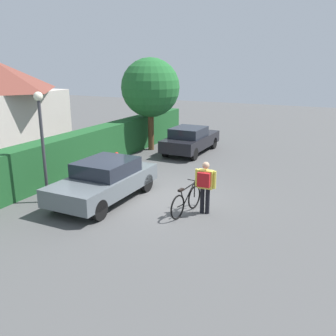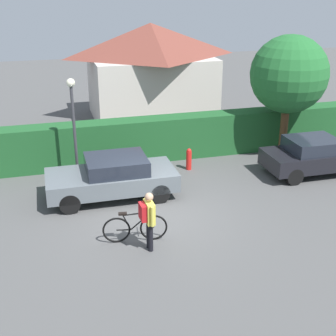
% 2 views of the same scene
% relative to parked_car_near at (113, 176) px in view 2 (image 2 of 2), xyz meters
% --- Properties ---
extents(ground_plane, '(60.00, 60.00, 0.00)m').
position_rel_parked_car_near_xyz_m(ground_plane, '(0.98, -1.61, -0.71)').
color(ground_plane, '#4D4D4D').
extents(hedge_row, '(21.08, 0.90, 1.63)m').
position_rel_parked_car_near_xyz_m(hedge_row, '(0.98, 2.95, 0.11)').
color(hedge_row, '#1C5126').
rests_on(hedge_row, ground).
extents(house_distant, '(6.06, 4.60, 4.58)m').
position_rel_parked_car_near_xyz_m(house_distant, '(3.40, 8.78, 1.64)').
color(house_distant, beige).
rests_on(house_distant, ground).
extents(parked_car_near, '(4.10, 1.84, 1.34)m').
position_rel_parked_car_near_xyz_m(parked_car_near, '(0.00, 0.00, 0.00)').
color(parked_car_near, slate).
rests_on(parked_car_near, ground).
extents(parked_car_far, '(3.96, 1.71, 1.33)m').
position_rel_parked_car_near_xyz_m(parked_car_far, '(7.37, 0.00, -0.02)').
color(parked_car_far, black).
rests_on(parked_car_far, ground).
extents(bicycle, '(1.73, 0.50, 0.92)m').
position_rel_parked_car_near_xyz_m(bicycle, '(0.12, -2.87, -0.30)').
color(bicycle, black).
rests_on(bicycle, ground).
extents(person_rider, '(0.36, 0.66, 1.61)m').
position_rel_parked_car_near_xyz_m(person_rider, '(0.36, -3.37, 0.27)').
color(person_rider, black).
rests_on(person_rider, ground).
extents(street_lamp, '(0.28, 0.28, 3.57)m').
position_rel_parked_car_near_xyz_m(street_lamp, '(-0.98, 1.60, 1.66)').
color(street_lamp, '#38383D').
rests_on(street_lamp, ground).
extents(tree_kerbside, '(2.94, 2.94, 4.66)m').
position_rel_parked_car_near_xyz_m(tree_kerbside, '(7.15, 2.12, 2.46)').
color(tree_kerbside, brown).
rests_on(tree_kerbside, ground).
extents(fire_hydrant, '(0.20, 0.20, 0.81)m').
position_rel_parked_car_near_xyz_m(fire_hydrant, '(3.05, 1.55, -0.29)').
color(fire_hydrant, red).
rests_on(fire_hydrant, ground).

